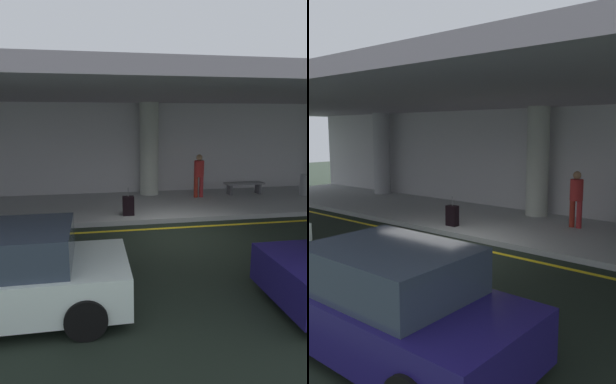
% 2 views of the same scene
% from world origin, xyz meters
% --- Properties ---
extents(ground_plane, '(60.00, 60.00, 0.00)m').
position_xyz_m(ground_plane, '(0.00, 0.00, 0.00)').
color(ground_plane, black).
extents(sidewalk, '(26.00, 4.20, 0.15)m').
position_xyz_m(sidewalk, '(0.00, 3.10, 0.07)').
color(sidewalk, '#A4A8A9').
rests_on(sidewalk, ground).
extents(lane_stripe_yellow, '(26.00, 0.14, 0.01)m').
position_xyz_m(lane_stripe_yellow, '(0.00, 0.52, 0.00)').
color(lane_stripe_yellow, yellow).
rests_on(lane_stripe_yellow, ground).
extents(support_column_left_mid, '(0.75, 0.75, 3.65)m').
position_xyz_m(support_column_left_mid, '(0.00, 4.66, 1.97)').
color(support_column_left_mid, '#AAAFA3').
rests_on(support_column_left_mid, sidewalk).
extents(ceiling_overhang, '(28.00, 13.20, 0.30)m').
position_xyz_m(ceiling_overhang, '(0.00, 2.60, 3.95)').
color(ceiling_overhang, gray).
rests_on(ceiling_overhang, support_column_far_left).
extents(terminal_back_wall, '(26.00, 0.30, 3.80)m').
position_xyz_m(terminal_back_wall, '(0.00, 5.35, 1.90)').
color(terminal_back_wall, '#BAB8BB').
rests_on(terminal_back_wall, ground).
extents(car_white, '(4.10, 1.92, 1.50)m').
position_xyz_m(car_white, '(-3.76, -3.59, 0.71)').
color(car_white, white).
rests_on(car_white, ground).
extents(traveler_with_luggage, '(0.38, 0.38, 1.68)m').
position_xyz_m(traveler_with_luggage, '(1.81, 3.74, 1.11)').
color(traveler_with_luggage, maroon).
rests_on(traveler_with_luggage, sidewalk).
extents(suitcase_upright_primary, '(0.36, 0.22, 0.90)m').
position_xyz_m(suitcase_upright_primary, '(-1.17, 1.61, 0.46)').
color(suitcase_upright_primary, black).
rests_on(suitcase_upright_primary, sidewalk).
extents(bench_metal, '(1.60, 0.50, 0.48)m').
position_xyz_m(bench_metal, '(3.80, 3.95, 0.50)').
color(bench_metal, slate).
rests_on(bench_metal, sidewalk).
extents(trash_bin_steel, '(0.56, 0.56, 0.85)m').
position_xyz_m(trash_bin_steel, '(6.14, 3.23, 0.57)').
color(trash_bin_steel, gray).
rests_on(trash_bin_steel, sidewalk).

